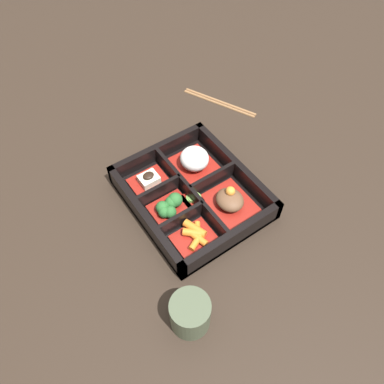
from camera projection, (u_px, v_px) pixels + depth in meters
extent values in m
plane|color=black|center=(192.00, 199.00, 0.80)|extent=(3.00, 3.00, 0.00)
cube|color=black|center=(192.00, 198.00, 0.79)|extent=(0.28, 0.24, 0.01)
cube|color=black|center=(144.00, 219.00, 0.74)|extent=(0.28, 0.01, 0.05)
cube|color=black|center=(235.00, 168.00, 0.82)|extent=(0.28, 0.01, 0.05)
cube|color=black|center=(158.00, 153.00, 0.84)|extent=(0.01, 0.24, 0.05)
cube|color=black|center=(232.00, 239.00, 0.71)|extent=(0.01, 0.24, 0.05)
cube|color=black|center=(190.00, 193.00, 0.77)|extent=(0.25, 0.01, 0.05)
cube|color=black|center=(159.00, 193.00, 0.78)|extent=(0.01, 0.10, 0.05)
cube|color=black|center=(181.00, 221.00, 0.74)|extent=(0.01, 0.10, 0.05)
cube|color=black|center=(212.00, 181.00, 0.79)|extent=(0.01, 0.11, 0.05)
cube|color=maroon|center=(194.00, 167.00, 0.83)|extent=(0.11, 0.09, 0.01)
ellipsoid|color=silver|center=(194.00, 159.00, 0.81)|extent=(0.06, 0.06, 0.05)
cube|color=maroon|center=(229.00, 205.00, 0.77)|extent=(0.11, 0.09, 0.01)
ellipsoid|color=brown|center=(230.00, 200.00, 0.76)|extent=(0.06, 0.05, 0.03)
sphere|color=orange|center=(230.00, 191.00, 0.75)|extent=(0.02, 0.02, 0.02)
cube|color=maroon|center=(149.00, 182.00, 0.81)|extent=(0.07, 0.08, 0.01)
cube|color=beige|center=(149.00, 179.00, 0.80)|extent=(0.03, 0.04, 0.02)
ellipsoid|color=black|center=(148.00, 176.00, 0.79)|extent=(0.02, 0.02, 0.01)
cube|color=maroon|center=(171.00, 209.00, 0.76)|extent=(0.06, 0.08, 0.01)
sphere|color=#265B28|center=(163.00, 206.00, 0.75)|extent=(0.03, 0.03, 0.03)
sphere|color=#265B28|center=(164.00, 212.00, 0.74)|extent=(0.02, 0.02, 0.02)
sphere|color=#265B28|center=(162.00, 207.00, 0.75)|extent=(0.03, 0.03, 0.03)
sphere|color=#265B28|center=(172.00, 203.00, 0.75)|extent=(0.03, 0.03, 0.03)
sphere|color=#265B28|center=(170.00, 212.00, 0.74)|extent=(0.03, 0.03, 0.03)
sphere|color=#265B28|center=(175.00, 200.00, 0.76)|extent=(0.03, 0.03, 0.03)
cube|color=maroon|center=(193.00, 238.00, 0.73)|extent=(0.06, 0.08, 0.01)
cylinder|color=orange|center=(195.00, 229.00, 0.73)|extent=(0.05, 0.03, 0.02)
cylinder|color=orange|center=(198.00, 231.00, 0.72)|extent=(0.04, 0.03, 0.01)
cylinder|color=orange|center=(196.00, 242.00, 0.71)|extent=(0.03, 0.04, 0.01)
cylinder|color=orange|center=(198.00, 238.00, 0.71)|extent=(0.04, 0.02, 0.01)
cylinder|color=orange|center=(194.00, 233.00, 0.72)|extent=(0.04, 0.04, 0.02)
cube|color=maroon|center=(192.00, 199.00, 0.78)|extent=(0.04, 0.04, 0.01)
cylinder|color=#75A84C|center=(192.00, 198.00, 0.78)|extent=(0.02, 0.02, 0.00)
cylinder|color=#75A84C|center=(195.00, 198.00, 0.78)|extent=(0.03, 0.03, 0.01)
cylinder|color=#75A84C|center=(192.00, 199.00, 0.77)|extent=(0.02, 0.02, 0.01)
cylinder|color=#424C38|center=(190.00, 314.00, 0.61)|extent=(0.07, 0.07, 0.07)
cylinder|color=#597A38|center=(190.00, 307.00, 0.59)|extent=(0.06, 0.06, 0.01)
cylinder|color=brown|center=(220.00, 101.00, 0.98)|extent=(0.19, 0.09, 0.01)
cylinder|color=brown|center=(219.00, 103.00, 0.98)|extent=(0.19, 0.09, 0.01)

